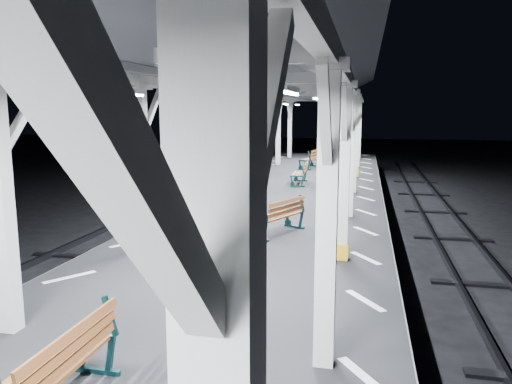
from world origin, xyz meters
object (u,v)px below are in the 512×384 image
(bench_near, at_px, (54,370))
(bench_mid, at_px, (280,215))
(bench_far, at_px, (301,173))
(bench_extra, at_px, (312,158))

(bench_near, xyz_separation_m, bench_mid, (0.85, 7.22, -0.04))
(bench_far, height_order, bench_extra, bench_extra)
(bench_mid, distance_m, bench_far, 7.83)
(bench_mid, relative_size, bench_extra, 0.91)
(bench_far, bearing_deg, bench_mid, -89.09)
(bench_extra, bearing_deg, bench_far, -75.90)
(bench_near, relative_size, bench_far, 1.07)
(bench_mid, height_order, bench_far, bench_mid)
(bench_mid, bearing_deg, bench_near, -72.43)
(bench_mid, xyz_separation_m, bench_extra, (-0.64, 13.02, 0.05))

